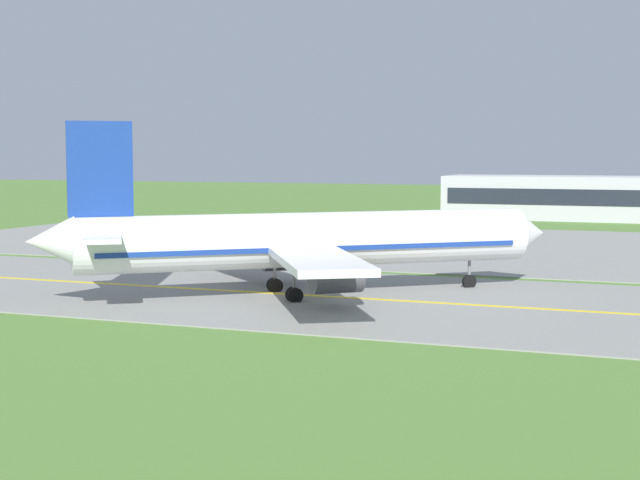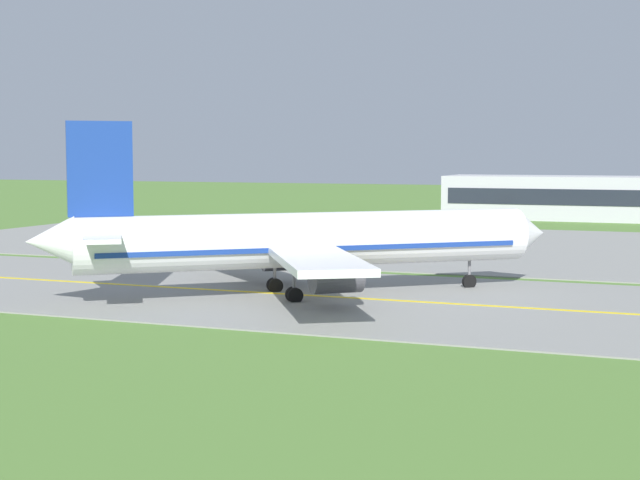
{
  "view_description": "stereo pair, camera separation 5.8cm",
  "coord_description": "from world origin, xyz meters",
  "px_view_note": "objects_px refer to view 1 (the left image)",
  "views": [
    {
      "loc": [
        27.88,
        -64.2,
        10.49
      ],
      "look_at": [
        2.12,
        2.26,
        4.0
      ],
      "focal_mm": 53.35,
      "sensor_mm": 36.0,
      "label": 1
    },
    {
      "loc": [
        27.93,
        -64.17,
        10.49
      ],
      "look_at": [
        2.12,
        2.26,
        4.0
      ],
      "focal_mm": 53.35,
      "sensor_mm": 36.0,
      "label": 2
    }
  ],
  "objects_px": {
    "airplane_lead": "(304,241)",
    "service_truck_fuel": "(290,236)",
    "service_truck_baggage": "(381,231)",
    "service_truck_pushback": "(146,229)"
  },
  "relations": [
    {
      "from": "airplane_lead",
      "to": "service_truck_fuel",
      "type": "bearing_deg",
      "value": 114.63
    },
    {
      "from": "service_truck_baggage",
      "to": "service_truck_pushback",
      "type": "height_order",
      "value": "service_truck_pushback"
    },
    {
      "from": "service_truck_baggage",
      "to": "service_truck_pushback",
      "type": "bearing_deg",
      "value": -155.04
    },
    {
      "from": "service_truck_baggage",
      "to": "service_truck_pushback",
      "type": "distance_m",
      "value": 28.25
    },
    {
      "from": "service_truck_pushback",
      "to": "service_truck_fuel",
      "type": "bearing_deg",
      "value": 1.6
    },
    {
      "from": "airplane_lead",
      "to": "service_truck_pushback",
      "type": "relative_size",
      "value": 5.79
    },
    {
      "from": "service_truck_baggage",
      "to": "service_truck_fuel",
      "type": "xyz_separation_m",
      "value": [
        -7.22,
        -11.41,
        0.0
      ]
    },
    {
      "from": "service_truck_baggage",
      "to": "service_truck_fuel",
      "type": "height_order",
      "value": "same"
    },
    {
      "from": "service_truck_baggage",
      "to": "service_truck_fuel",
      "type": "distance_m",
      "value": 13.5
    },
    {
      "from": "airplane_lead",
      "to": "service_truck_fuel",
      "type": "xyz_separation_m",
      "value": [
        -15.69,
        34.24,
        -2.95
      ]
    }
  ]
}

